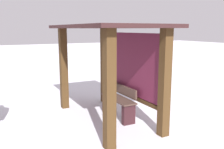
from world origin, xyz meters
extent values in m
plane|color=silver|center=(0.00, 0.00, 0.00)|extent=(60.00, 60.00, 0.00)
cube|color=#432C15|center=(-1.32, -0.60, 1.05)|extent=(0.18, 0.18, 2.10)
cube|color=#432C15|center=(1.32, -0.60, 1.05)|extent=(0.18, 0.18, 2.10)
cube|color=#432C15|center=(-1.32, 0.60, 1.05)|extent=(0.18, 0.18, 2.10)
cube|color=#432C15|center=(1.32, 0.60, 1.05)|extent=(0.18, 0.18, 2.10)
cube|color=#311A1B|center=(0.00, 0.00, 2.14)|extent=(3.18, 1.74, 0.07)
cube|color=maroon|center=(0.00, 0.60, 1.29)|extent=(2.46, 0.08, 1.42)
cube|color=#432C15|center=(0.00, 0.58, 0.52)|extent=(2.46, 0.06, 0.08)
cube|color=#4A352D|center=(0.00, 0.30, 0.47)|extent=(1.19, 0.34, 0.03)
cube|color=#4A352D|center=(0.00, 0.45, 0.66)|extent=(1.13, 0.04, 0.20)
cube|color=#32181C|center=(0.50, 0.30, 0.23)|extent=(0.12, 0.29, 0.45)
cube|color=#32181C|center=(-0.50, 0.30, 0.23)|extent=(0.12, 0.29, 0.45)
camera|label=1|loc=(4.97, -2.46, 2.09)|focal=39.80mm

